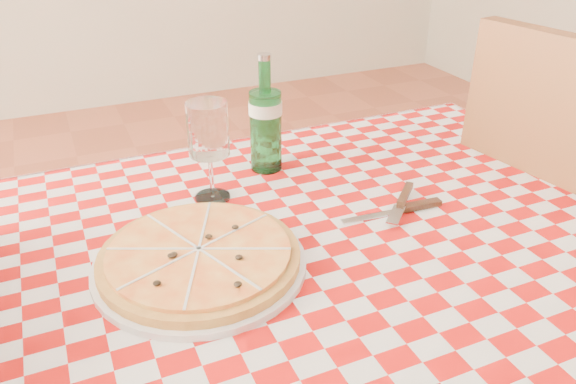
# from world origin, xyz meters

# --- Properties ---
(dining_table) EXTENTS (1.20, 0.80, 0.75)m
(dining_table) POSITION_xyz_m (0.00, 0.00, 0.66)
(dining_table) COLOR brown
(dining_table) RESTS_ON ground
(tablecloth) EXTENTS (1.30, 0.90, 0.01)m
(tablecloth) POSITION_xyz_m (0.00, 0.00, 0.75)
(tablecloth) COLOR #9D0C09
(tablecloth) RESTS_ON dining_table
(chair_near) EXTENTS (0.54, 0.54, 1.05)m
(chair_near) POSITION_xyz_m (0.67, 0.00, 0.60)
(chair_near) COLOR brown
(chair_near) RESTS_ON ground
(pizza_plate) EXTENTS (0.45, 0.45, 0.04)m
(pizza_plate) POSITION_xyz_m (-0.20, -0.01, 0.78)
(pizza_plate) COLOR #D18A45
(pizza_plate) RESTS_ON tablecloth
(water_bottle) EXTENTS (0.09, 0.09, 0.25)m
(water_bottle) POSITION_xyz_m (0.02, 0.28, 0.88)
(water_bottle) COLOR #19662B
(water_bottle) RESTS_ON tablecloth
(wine_glass) EXTENTS (0.08, 0.08, 0.20)m
(wine_glass) POSITION_xyz_m (-0.12, 0.20, 0.86)
(wine_glass) COLOR silver
(wine_glass) RESTS_ON tablecloth
(cutlery) EXTENTS (0.27, 0.25, 0.02)m
(cutlery) POSITION_xyz_m (0.18, 0.01, 0.77)
(cutlery) COLOR silver
(cutlery) RESTS_ON tablecloth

